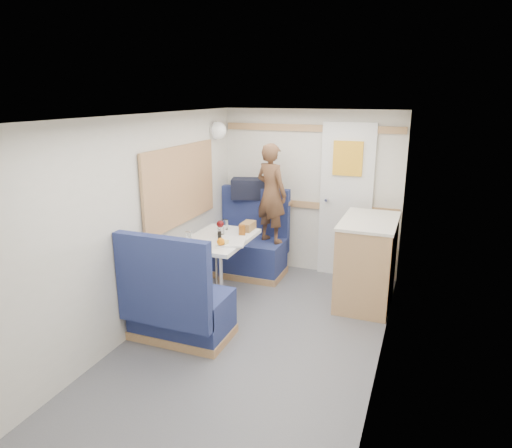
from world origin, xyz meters
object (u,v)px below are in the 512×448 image
at_px(galley_counter, 367,261).
at_px(tumbler_right, 221,229).
at_px(dinette_table, 219,251).
at_px(duffel_bag, 253,189).
at_px(dome_light, 218,131).
at_px(orange_fruit, 221,242).
at_px(wine_glass, 220,225).
at_px(tumbler_mid, 225,224).
at_px(tumbler_left, 189,237).
at_px(bench_near, 178,309).
at_px(person, 271,193).
at_px(cheese_block, 223,242).
at_px(salt_grinder, 224,230).
at_px(tray, 232,241).
at_px(beer_glass, 242,230).
at_px(bread_loaf, 248,226).
at_px(bench_far, 249,250).
at_px(pepper_grinder, 220,236).

height_order(galley_counter, tumbler_right, galley_counter).
bearing_deg(dinette_table, duffel_bag, 92.76).
distance_m(dome_light, orange_fruit, 1.58).
xyz_separation_m(wine_glass, tumbler_mid, (-0.06, 0.25, -0.07)).
relative_size(duffel_bag, tumbler_left, 4.96).
relative_size(orange_fruit, tumbler_right, 0.66).
bearing_deg(dome_light, dinette_table, -65.35).
height_order(bench_near, orange_fruit, bench_near).
relative_size(person, duffel_bag, 2.27).
bearing_deg(dinette_table, bench_near, -90.00).
relative_size(cheese_block, salt_grinder, 1.11).
relative_size(tray, tumbler_right, 3.08).
height_order(dinette_table, person, person).
xyz_separation_m(tumbler_mid, beer_glass, (0.27, -0.15, 0.00)).
height_order(wine_glass, bread_loaf, wine_glass).
relative_size(bench_near, beer_glass, 9.44).
bearing_deg(bench_near, duffel_bag, 91.56).
height_order(orange_fruit, tumbler_left, tumbler_left).
bearing_deg(dinette_table, bench_far, 90.00).
height_order(cheese_block, tumbler_left, tumbler_left).
xyz_separation_m(bench_near, tumbler_mid, (-0.07, 1.17, 0.47)).
bearing_deg(tumbler_right, person, 67.66).
bearing_deg(bread_loaf, pepper_grinder, -105.51).
distance_m(dinette_table, bench_far, 0.90).
xyz_separation_m(beer_glass, bread_loaf, (-0.01, 0.20, -0.01)).
distance_m(galley_counter, tumbler_mid, 1.58).
xyz_separation_m(person, tray, (-0.09, -0.96, -0.31)).
relative_size(dome_light, tumbler_left, 1.91).
relative_size(salt_grinder, bread_loaf, 0.42).
relative_size(beer_glass, bread_loaf, 0.51).
xyz_separation_m(galley_counter, pepper_grinder, (-1.41, -0.64, 0.30)).
bearing_deg(orange_fruit, person, 83.64).
distance_m(duffel_bag, cheese_block, 1.37).
bearing_deg(galley_counter, pepper_grinder, -155.49).
height_order(person, wine_glass, person).
bearing_deg(duffel_bag, beer_glass, -90.94).
bearing_deg(bread_loaf, dinette_table, -116.99).
bearing_deg(dinette_table, dome_light, 114.65).
distance_m(galley_counter, bread_loaf, 1.33).
height_order(cheese_block, pepper_grinder, pepper_grinder).
height_order(tumbler_left, pepper_grinder, tumbler_left).
xyz_separation_m(tray, tumbler_left, (-0.42, -0.13, 0.04)).
bearing_deg(galley_counter, wine_glass, -161.79).
bearing_deg(dome_light, cheese_block, -63.03).
distance_m(dome_light, tumbler_left, 1.47).
distance_m(galley_counter, duffel_bag, 1.72).
distance_m(person, orange_fruit, 1.17).
xyz_separation_m(tumbler_left, pepper_grinder, (0.28, 0.14, -0.00)).
bearing_deg(cheese_block, galley_counter, 29.68).
bearing_deg(pepper_grinder, dinette_table, 122.34).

